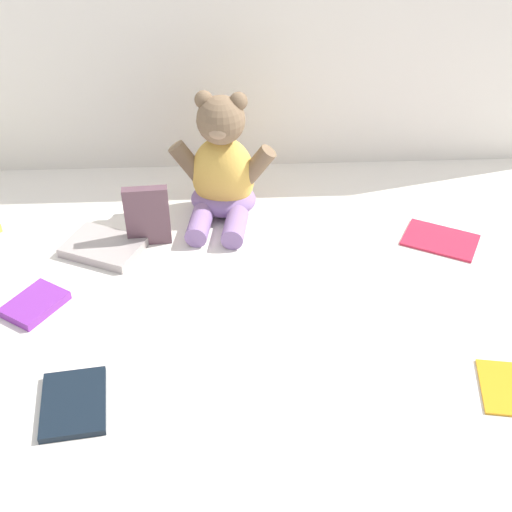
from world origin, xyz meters
TOP-DOWN VIEW (x-y plane):
  - ground_plane at (0.00, 0.00)m, footprint 3.20×3.20m
  - backdrop_drape at (0.00, 0.39)m, footprint 1.56×0.03m
  - teddy_bear at (-0.07, 0.18)m, footprint 0.21×0.20m
  - book_case_1 at (-0.30, 0.06)m, footprint 0.17×0.15m
  - book_case_2 at (0.35, -0.31)m, footprint 0.11×0.12m
  - book_case_4 at (-0.39, -0.09)m, footprint 0.11×0.12m
  - book_case_5 at (0.34, 0.06)m, footprint 0.16×0.14m
  - book_case_6 at (-0.29, -0.31)m, footprint 0.11×0.13m
  - book_case_7 at (-0.21, 0.08)m, footprint 0.08×0.03m

SIDE VIEW (x-z plane):
  - ground_plane at x=0.00m, z-range 0.00..0.00m
  - book_case_2 at x=0.35m, z-range 0.00..0.01m
  - book_case_5 at x=0.34m, z-range 0.00..0.01m
  - book_case_6 at x=-0.29m, z-range 0.00..0.01m
  - book_case_4 at x=-0.39m, z-range 0.00..0.01m
  - book_case_1 at x=-0.30m, z-range 0.00..0.02m
  - book_case_7 at x=-0.21m, z-range 0.00..0.12m
  - teddy_bear at x=-0.07m, z-range -0.03..0.22m
  - backdrop_drape at x=0.00m, z-range 0.00..0.64m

